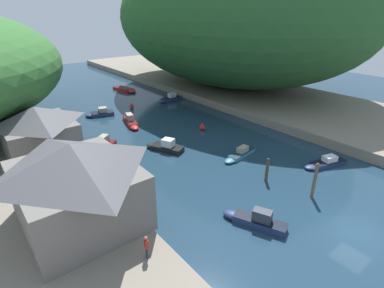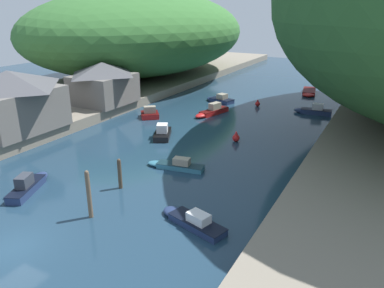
% 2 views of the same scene
% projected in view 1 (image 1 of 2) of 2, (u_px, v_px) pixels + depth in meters
% --- Properties ---
extents(water_surface, '(130.00, 130.00, 0.00)m').
position_uv_depth(water_surface, '(152.00, 126.00, 44.55)').
color(water_surface, '#1E384C').
rests_on(water_surface, ground).
extents(right_bank, '(22.00, 120.00, 1.27)m').
position_uv_depth(right_bank, '(258.00, 95.00, 57.86)').
color(right_bank, gray).
rests_on(right_bank, ground).
extents(hillside_right, '(40.38, 56.53, 25.93)m').
position_uv_depth(hillside_right, '(234.00, 18.00, 59.01)').
color(hillside_right, '#285628').
rests_on(hillside_right, right_bank).
extents(waterfront_building, '(8.33, 9.57, 6.29)m').
position_uv_depth(waterfront_building, '(76.00, 183.00, 21.31)').
color(waterfront_building, slate).
rests_on(waterfront_building, left_bank).
extents(boathouse_shed, '(7.21, 8.06, 5.48)m').
position_uv_depth(boathouse_shed, '(39.00, 131.00, 31.54)').
color(boathouse_shed, slate).
rests_on(boathouse_shed, left_bank).
extents(boat_white_cruiser, '(2.97, 6.55, 0.60)m').
position_uv_depth(boat_white_cruiser, '(126.00, 90.00, 63.38)').
color(boat_white_cruiser, red).
rests_on(boat_white_cruiser, water_surface).
extents(boat_moored_right, '(3.61, 5.07, 1.55)m').
position_uv_depth(boat_moored_right, '(164.00, 146.00, 36.68)').
color(boat_moored_right, black).
rests_on(boat_moored_right, water_surface).
extents(boat_far_right_bank, '(2.77, 6.14, 1.50)m').
position_uv_depth(boat_far_right_bank, '(131.00, 122.00, 44.73)').
color(boat_far_right_bank, red).
rests_on(boat_far_right_bank, water_surface).
extents(boat_mid_channel, '(3.19, 5.27, 1.54)m').
position_uv_depth(boat_mid_channel, '(254.00, 220.00, 23.89)').
color(boat_mid_channel, navy).
rests_on(boat_mid_channel, water_surface).
extents(boat_cabin_cruiser, '(3.71, 3.86, 1.51)m').
position_uv_depth(boat_cabin_cruiser, '(101.00, 143.00, 37.50)').
color(boat_cabin_cruiser, red).
rests_on(boat_cabin_cruiser, water_surface).
extents(boat_near_quay, '(5.41, 2.76, 1.10)m').
position_uv_depth(boat_near_quay, '(325.00, 163.00, 32.95)').
color(boat_near_quay, navy).
rests_on(boat_near_quay, water_surface).
extents(boat_yellow_tender, '(4.79, 2.93, 1.33)m').
position_uv_depth(boat_yellow_tender, '(100.00, 113.00, 48.58)').
color(boat_yellow_tender, navy).
rests_on(boat_yellow_tender, water_surface).
extents(boat_red_skiff, '(5.06, 1.89, 1.42)m').
position_uv_depth(boat_red_skiff, '(170.00, 99.00, 56.49)').
color(boat_red_skiff, navy).
rests_on(boat_red_skiff, water_surface).
extents(boat_small_dinghy, '(5.43, 2.06, 1.08)m').
position_uv_depth(boat_small_dinghy, '(239.00, 154.00, 34.99)').
color(boat_small_dinghy, teal).
rests_on(boat_small_dinghy, water_surface).
extents(mooring_post_nearest, '(0.31, 0.31, 3.53)m').
position_uv_depth(mooring_post_nearest, '(315.00, 180.00, 26.85)').
color(mooring_post_nearest, brown).
rests_on(mooring_post_nearest, water_surface).
extents(mooring_post_second, '(0.31, 0.31, 2.54)m').
position_uv_depth(mooring_post_second, '(267.00, 170.00, 29.68)').
color(mooring_post_second, '#4C3D2D').
rests_on(mooring_post_second, water_surface).
extents(channel_buoy_near, '(0.71, 0.71, 1.06)m').
position_uv_depth(channel_buoy_near, '(132.00, 106.00, 52.19)').
color(channel_buoy_near, red).
rests_on(channel_buoy_near, water_surface).
extents(channel_buoy_far, '(0.80, 0.80, 1.19)m').
position_uv_depth(channel_buoy_far, '(202.00, 127.00, 42.73)').
color(channel_buoy_far, red).
rests_on(channel_buoy_far, water_surface).
extents(person_on_quay, '(0.32, 0.43, 1.69)m').
position_uv_depth(person_on_quay, '(146.00, 246.00, 18.78)').
color(person_on_quay, '#282D3D').
rests_on(person_on_quay, left_bank).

